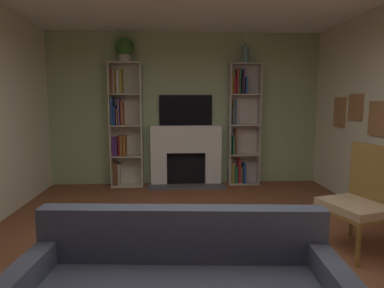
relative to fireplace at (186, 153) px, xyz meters
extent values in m
plane|color=brown|center=(0.00, -3.14, -0.59)|extent=(7.82, 7.82, 0.00)
cube|color=#9BB182|center=(0.00, 0.15, 0.82)|extent=(5.15, 0.06, 2.82)
cube|color=#A07043|center=(2.50, -1.84, 0.75)|extent=(0.03, 0.37, 0.46)
cube|color=#A89548|center=(2.49, -1.84, 0.75)|extent=(0.01, 0.31, 0.40)
cube|color=#A07043|center=(2.50, -1.29, 0.89)|extent=(0.03, 0.37, 0.40)
cube|color=#8F9754|center=(2.49, -1.29, 0.89)|extent=(0.01, 0.31, 0.34)
cube|color=#A07043|center=(2.50, -0.82, 0.80)|extent=(0.03, 0.34, 0.49)
cube|color=#38555C|center=(2.49, -0.82, 0.80)|extent=(0.01, 0.28, 0.43)
cube|color=white|center=(-0.51, 0.00, -0.28)|extent=(0.29, 0.23, 0.61)
cube|color=white|center=(0.51, 0.00, -0.28)|extent=(0.29, 0.23, 0.61)
cube|color=white|center=(0.00, 0.00, 0.27)|extent=(1.31, 0.23, 0.50)
cube|color=black|center=(0.00, 0.08, -0.28)|extent=(0.72, 0.08, 0.61)
cube|color=#504D56|center=(0.00, -0.26, -0.58)|extent=(1.41, 0.30, 0.03)
cube|color=black|center=(0.00, 0.09, 0.80)|extent=(0.98, 0.06, 0.56)
cube|color=beige|center=(-1.37, -0.04, 0.53)|extent=(0.02, 0.32, 2.25)
cube|color=beige|center=(-0.81, -0.04, 0.53)|extent=(0.02, 0.32, 2.25)
cube|color=beige|center=(-1.09, 0.11, 0.53)|extent=(0.58, 0.02, 2.25)
cube|color=beige|center=(-1.09, -0.04, -0.58)|extent=(0.54, 0.32, 0.02)
cube|color=brown|center=(-1.33, 0.00, -0.34)|extent=(0.03, 0.19, 0.46)
cube|color=brown|center=(-1.29, 0.00, -0.37)|extent=(0.04, 0.20, 0.41)
cube|color=beige|center=(-1.24, -0.02, -0.38)|extent=(0.03, 0.24, 0.39)
cube|color=beige|center=(-1.09, -0.04, -0.03)|extent=(0.54, 0.32, 0.02)
cube|color=#642980|center=(-1.33, -0.01, 0.15)|extent=(0.03, 0.22, 0.34)
cube|color=#552F74|center=(-1.28, -0.01, 0.15)|extent=(0.04, 0.22, 0.34)
cube|color=#A8232C|center=(-1.23, 0.00, 0.16)|extent=(0.03, 0.20, 0.36)
cube|color=olive|center=(-1.18, -0.02, 0.16)|extent=(0.04, 0.24, 0.37)
cube|color=#965B24|center=(-1.13, -0.03, 0.16)|extent=(0.04, 0.26, 0.36)
cube|color=beige|center=(-1.09, -0.04, 0.53)|extent=(0.54, 0.32, 0.02)
cube|color=#2A4A8C|center=(-1.33, -0.03, 0.79)|extent=(0.03, 0.26, 0.49)
cube|color=navy|center=(-1.29, -0.03, 0.71)|extent=(0.04, 0.25, 0.34)
cube|color=#8F5A3F|center=(-1.25, -0.02, 0.69)|extent=(0.03, 0.24, 0.30)
cube|color=#5E416D|center=(-1.21, -0.03, 0.78)|extent=(0.03, 0.25, 0.48)
cube|color=#994B34|center=(-1.15, -0.02, 0.76)|extent=(0.04, 0.24, 0.43)
cube|color=beige|center=(-1.09, -0.04, 1.10)|extent=(0.54, 0.32, 0.02)
cube|color=brown|center=(-1.33, 0.01, 1.32)|extent=(0.04, 0.18, 0.44)
cube|color=beige|center=(-1.29, 0.00, 1.31)|extent=(0.02, 0.19, 0.42)
cube|color=#996126|center=(-1.26, -0.01, 1.30)|extent=(0.03, 0.22, 0.39)
cube|color=beige|center=(-1.21, -0.04, 1.30)|extent=(0.04, 0.27, 0.39)
cube|color=olive|center=(-1.16, -0.03, 1.32)|extent=(0.04, 0.26, 0.43)
cube|color=beige|center=(-1.09, -0.04, 1.65)|extent=(0.54, 0.32, 0.02)
cube|color=beige|center=(0.81, -0.02, 0.53)|extent=(0.02, 0.27, 2.25)
cube|color=beige|center=(1.37, -0.02, 0.53)|extent=(0.02, 0.27, 2.25)
cube|color=beige|center=(1.09, 0.11, 0.53)|extent=(0.58, 0.02, 2.25)
cube|color=beige|center=(1.09, -0.02, -0.58)|extent=(0.54, 0.27, 0.02)
cube|color=beige|center=(0.84, 0.02, -0.34)|extent=(0.03, 0.16, 0.47)
cube|color=#9D8E3A|center=(0.90, 0.02, -0.38)|extent=(0.04, 0.15, 0.39)
cube|color=#217640|center=(0.95, 0.01, -0.42)|extent=(0.04, 0.18, 0.31)
cube|color=#A6232A|center=(1.01, 0.01, -0.34)|extent=(0.04, 0.17, 0.46)
cube|color=brown|center=(1.05, 0.02, -0.42)|extent=(0.03, 0.16, 0.31)
cube|color=navy|center=(1.10, -0.01, -0.38)|extent=(0.04, 0.22, 0.38)
cube|color=beige|center=(1.09, -0.02, -0.03)|extent=(0.54, 0.27, 0.02)
cube|color=#2B7450|center=(0.84, 0.01, 0.18)|extent=(0.02, 0.18, 0.39)
cube|color=#2B6A44|center=(0.88, -0.01, 0.15)|extent=(0.03, 0.23, 0.34)
cube|color=brown|center=(0.94, 0.02, 0.21)|extent=(0.04, 0.16, 0.47)
cube|color=beige|center=(1.09, -0.02, 0.53)|extent=(0.54, 0.27, 0.02)
cube|color=navy|center=(0.84, 0.01, 0.69)|extent=(0.03, 0.17, 0.30)
cube|color=olive|center=(0.89, 0.02, 0.77)|extent=(0.02, 0.15, 0.45)
cube|color=navy|center=(0.92, 0.02, 0.77)|extent=(0.03, 0.16, 0.46)
cube|color=beige|center=(1.09, -0.02, 1.10)|extent=(0.54, 0.27, 0.02)
cube|color=olive|center=(0.84, -0.01, 1.31)|extent=(0.03, 0.22, 0.42)
cube|color=#A83132|center=(0.89, 0.02, 1.26)|extent=(0.04, 0.15, 0.31)
cube|color=#B52A36|center=(0.95, 0.01, 1.33)|extent=(0.03, 0.17, 0.45)
cube|color=#217E40|center=(0.99, 0.01, 1.33)|extent=(0.02, 0.17, 0.45)
cube|color=black|center=(1.03, 0.00, 1.26)|extent=(0.03, 0.19, 0.31)
cube|color=#4A2F6F|center=(1.07, 0.01, 1.33)|extent=(0.02, 0.17, 0.46)
cube|color=navy|center=(1.11, -0.01, 1.26)|extent=(0.04, 0.22, 0.31)
cube|color=beige|center=(1.09, -0.02, 1.65)|extent=(0.54, 0.27, 0.02)
cylinder|color=beige|center=(-1.09, -0.03, 1.72)|extent=(0.20, 0.20, 0.13)
sphere|color=#35682B|center=(-1.09, -0.03, 1.92)|extent=(0.33, 0.33, 0.33)
cylinder|color=slate|center=(1.09, -0.03, 1.80)|extent=(0.10, 0.10, 0.29)
cylinder|color=#4C7F3F|center=(1.08, -0.03, 2.00)|extent=(0.01, 0.01, 0.10)
sphere|color=silver|center=(1.08, -0.03, 2.05)|extent=(0.04, 0.04, 0.04)
cylinder|color=#4C7F3F|center=(1.08, -0.01, 2.00)|extent=(0.01, 0.01, 0.11)
sphere|color=silver|center=(1.08, -0.01, 2.06)|extent=(0.04, 0.04, 0.04)
cylinder|color=#4C7F3F|center=(1.09, -0.03, 2.02)|extent=(0.01, 0.01, 0.16)
sphere|color=silver|center=(1.09, -0.03, 2.10)|extent=(0.06, 0.06, 0.06)
cube|color=#41495C|center=(-0.19, -3.82, 0.02)|extent=(2.08, 0.32, 0.40)
cylinder|color=brown|center=(1.82, -2.54, -0.37)|extent=(0.04, 0.04, 0.44)
cylinder|color=brown|center=(1.50, -3.25, -0.37)|extent=(0.04, 0.04, 0.44)
cylinder|color=brown|center=(1.33, -2.69, -0.37)|extent=(0.04, 0.04, 0.44)
cube|color=tan|center=(1.66, -2.90, -0.11)|extent=(0.71, 0.76, 0.08)
cube|color=brown|center=(1.66, -2.90, -0.17)|extent=(0.71, 0.76, 0.04)
cube|color=brown|center=(1.89, -2.83, 0.19)|extent=(0.24, 0.62, 0.67)
cube|color=brown|center=(-0.23, -3.38, -0.22)|extent=(0.73, 0.41, 0.04)
cylinder|color=brown|center=(-0.57, -3.56, -0.42)|extent=(0.05, 0.05, 0.35)
cylinder|color=brown|center=(0.12, -3.56, -0.42)|extent=(0.05, 0.05, 0.35)
cylinder|color=brown|center=(-0.57, -3.21, -0.42)|extent=(0.05, 0.05, 0.35)
cylinder|color=brown|center=(0.12, -3.21, -0.42)|extent=(0.05, 0.05, 0.35)
camera|label=1|loc=(-0.26, -6.14, 0.99)|focal=31.09mm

